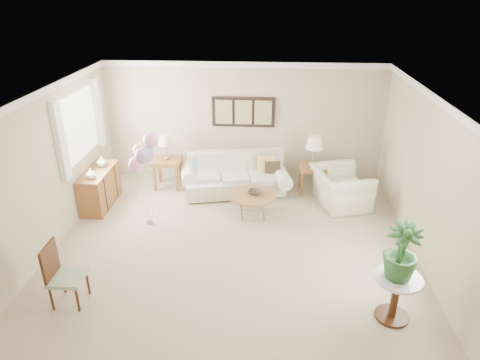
{
  "coord_description": "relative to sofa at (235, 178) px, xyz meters",
  "views": [
    {
      "loc": [
        0.53,
        -5.9,
        4.09
      ],
      "look_at": [
        0.09,
        0.6,
        1.05
      ],
      "focal_mm": 32.0,
      "sensor_mm": 36.0,
      "label": 1
    }
  ],
  "objects": [
    {
      "name": "armchair",
      "position": [
        2.13,
        -0.42,
        0.04
      ],
      "size": [
        1.23,
        1.34,
        0.73
      ],
      "primitive_type": "imported",
      "rotation": [
        0.0,
        0.0,
        1.83
      ],
      "color": "white",
      "rests_on": "ground"
    },
    {
      "name": "lamp_right",
      "position": [
        1.62,
        0.1,
        0.76
      ],
      "size": [
        0.35,
        0.35,
        0.62
      ],
      "color": "gray",
      "rests_on": "end_table_right"
    },
    {
      "name": "room_shell",
      "position": [
        0.02,
        -2.17,
        1.3
      ],
      "size": [
        6.04,
        6.04,
        2.6
      ],
      "color": "#BAAF92",
      "rests_on": "ground"
    },
    {
      "name": "vase_sage",
      "position": [
        -2.61,
        -0.54,
        0.52
      ],
      "size": [
        0.23,
        0.23,
        0.21
      ],
      "primitive_type": "imported",
      "rotation": [
        0.0,
        0.0,
        0.12
      ],
      "color": "#B1BFAA",
      "rests_on": "credenza"
    },
    {
      "name": "accent_chair",
      "position": [
        -2.08,
        -3.6,
        0.15
      ],
      "size": [
        0.47,
        0.47,
        0.92
      ],
      "color": "gray",
      "rests_on": "ground"
    },
    {
      "name": "ground_plane",
      "position": [
        0.13,
        -2.26,
        -0.33
      ],
      "size": [
        6.0,
        6.0,
        0.0
      ],
      "primitive_type": "plane",
      "color": "tan"
    },
    {
      "name": "decor_bowl",
      "position": [
        0.45,
        -0.95,
        0.15
      ],
      "size": [
        0.3,
        0.3,
        0.06
      ],
      "primitive_type": "imported",
      "rotation": [
        0.0,
        0.0,
        -0.21
      ],
      "color": "#332723",
      "rests_on": "coffee_table"
    },
    {
      "name": "coffee_table",
      "position": [
        0.42,
        -0.98,
        0.08
      ],
      "size": [
        0.87,
        0.87,
        0.44
      ],
      "color": "#92623C",
      "rests_on": "ground"
    },
    {
      "name": "sofa",
      "position": [
        0.0,
        0.0,
        0.0
      ],
      "size": [
        2.42,
        1.25,
        0.83
      ],
      "color": "white",
      "rests_on": "ground"
    },
    {
      "name": "end_table_right",
      "position": [
        1.62,
        0.1,
        0.18
      ],
      "size": [
        0.56,
        0.51,
        0.61
      ],
      "color": "brown",
      "rests_on": "ground"
    },
    {
      "name": "balloon_cluster",
      "position": [
        -1.47,
        -1.44,
        1.07
      ],
      "size": [
        0.5,
        0.43,
        1.77
      ],
      "color": "gray",
      "rests_on": "ground"
    },
    {
      "name": "vase_white",
      "position": [
        -2.61,
        -1.11,
        0.51
      ],
      "size": [
        0.23,
        0.23,
        0.2
      ],
      "primitive_type": "imported",
      "rotation": [
        0.0,
        0.0,
        0.25
      ],
      "color": "white",
      "rests_on": "credenza"
    },
    {
      "name": "potted_plant",
      "position": [
        2.36,
        -3.61,
        0.72
      ],
      "size": [
        0.57,
        0.57,
        0.78
      ],
      "primitive_type": "imported",
      "rotation": [
        0.0,
        0.0,
        -0.38
      ],
      "color": "#224626",
      "rests_on": "side_table"
    },
    {
      "name": "end_table_left",
      "position": [
        -1.46,
        0.14,
        0.22
      ],
      "size": [
        0.6,
        0.54,
        0.65
      ],
      "color": "brown",
      "rests_on": "ground"
    },
    {
      "name": "credenza",
      "position": [
        -2.63,
        -0.76,
        0.04
      ],
      "size": [
        0.46,
        1.2,
        0.74
      ],
      "color": "brown",
      "rests_on": "ground"
    },
    {
      "name": "side_table",
      "position": [
        2.38,
        -3.62,
        0.17
      ],
      "size": [
        0.61,
        0.61,
        0.66
      ],
      "color": "silver",
      "rests_on": "ground"
    },
    {
      "name": "lamp_left",
      "position": [
        -1.46,
        0.14,
        0.74
      ],
      "size": [
        0.31,
        0.31,
        0.54
      ],
      "color": "gray",
      "rests_on": "end_table_left"
    },
    {
      "name": "wall_art_triptych",
      "position": [
        0.13,
        0.7,
        1.22
      ],
      "size": [
        1.35,
        0.06,
        0.65
      ],
      "color": "black",
      "rests_on": "ground"
    }
  ]
}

